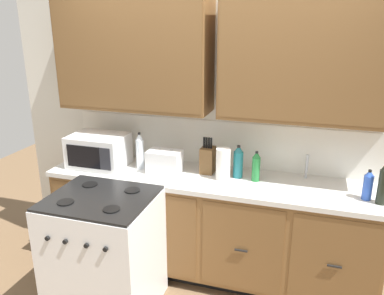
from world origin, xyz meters
name	(u,v)px	position (x,y,z in m)	size (l,w,h in m)	color
ground_plane	(199,294)	(0.00, 0.00, 0.00)	(8.00, 8.00, 0.00)	brown
wall_unit	(218,83)	(0.00, 0.50, 1.67)	(3.89, 0.40, 2.54)	silver
counter_run	(209,225)	(0.00, 0.30, 0.48)	(2.72, 0.64, 0.93)	black
stove_range	(105,253)	(-0.66, -0.33, 0.47)	(0.76, 0.68, 0.95)	white
microwave	(99,151)	(-1.00, 0.26, 1.07)	(0.48, 0.37, 0.28)	white
toaster	(164,162)	(-0.39, 0.28, 1.02)	(0.28, 0.18, 0.19)	white
knife_block	(208,159)	(-0.04, 0.39, 1.04)	(0.11, 0.14, 0.31)	brown
sink_faucet	(307,167)	(0.75, 0.51, 1.03)	(0.02, 0.02, 0.20)	#B2B5BA
paper_towel_roll	(223,164)	(0.11, 0.29, 1.06)	(0.12, 0.12, 0.26)	white
bottle_clear	(140,151)	(-0.63, 0.31, 1.08)	(0.07, 0.07, 0.32)	silver
bottle_blue	(368,185)	(1.18, 0.23, 1.04)	(0.07, 0.07, 0.23)	blue
bottle_teal	(238,162)	(0.22, 0.36, 1.06)	(0.08, 0.08, 0.27)	#1E707A
bottle_green	(256,167)	(0.37, 0.33, 1.05)	(0.06, 0.06, 0.25)	#237A38
bottle_dark	(384,184)	(1.28, 0.19, 1.08)	(0.07, 0.07, 0.31)	black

